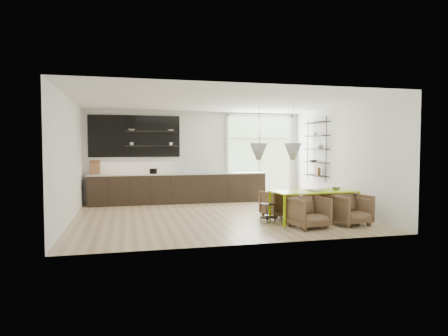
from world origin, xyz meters
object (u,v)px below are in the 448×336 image
(dining_table, at_px, (314,193))
(armchair_back_left, at_px, (278,204))
(wire_stool, at_px, (267,210))
(armchair_back_right, at_px, (322,203))
(armchair_front_left, at_px, (308,212))
(armchair_front_right, at_px, (350,209))

(dining_table, bearing_deg, armchair_back_left, 124.73)
(armchair_back_left, relative_size, wire_stool, 1.64)
(armchair_back_right, xyz_separation_m, armchair_front_left, (-1.03, -1.37, 0.02))
(dining_table, bearing_deg, wire_stool, 173.05)
(wire_stool, bearing_deg, armchair_back_left, 52.13)
(armchair_back_left, xyz_separation_m, armchair_front_right, (1.20, -1.38, 0.01))
(wire_stool, bearing_deg, armchair_front_right, -21.58)
(armchair_front_left, relative_size, wire_stool, 1.68)
(armchair_back_right, bearing_deg, armchair_back_left, -22.09)
(dining_table, height_order, armchair_front_left, dining_table)
(dining_table, distance_m, wire_stool, 1.20)
(dining_table, height_order, wire_stool, dining_table)
(wire_stool, bearing_deg, armchair_back_right, 19.69)
(armchair_back_left, xyz_separation_m, armchair_back_right, (1.16, -0.08, -0.02))
(dining_table, bearing_deg, armchair_front_left, -127.41)
(armchair_back_right, bearing_deg, armchair_front_left, 35.13)
(armchair_front_left, bearing_deg, armchair_front_right, -6.61)
(armchair_back_right, distance_m, armchair_front_left, 1.72)
(armchair_front_left, distance_m, armchair_front_right, 1.08)
(dining_table, height_order, armchair_back_left, dining_table)
(dining_table, relative_size, armchair_front_right, 2.65)
(dining_table, height_order, armchair_front_right, dining_table)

